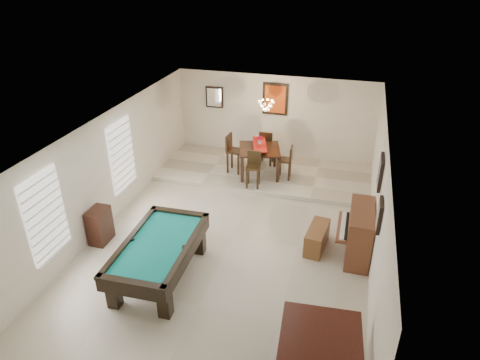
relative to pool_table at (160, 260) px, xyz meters
The scene contains 25 objects.
ground_plane 2.00m from the pool_table, 59.71° to the left, with size 6.00×9.00×0.02m, color beige.
wall_back 6.34m from the pool_table, 80.93° to the left, with size 6.00×0.04×2.60m, color silver.
wall_front 3.11m from the pool_table, 70.59° to the right, with size 6.00×0.04×2.60m, color silver.
wall_left 2.78m from the pool_table, 139.91° to the left, with size 0.04×9.00×2.60m, color silver.
wall_right 4.43m from the pool_table, 23.00° to the left, with size 0.04×9.00×2.60m, color silver.
ceiling 2.95m from the pool_table, 59.71° to the left, with size 6.00×9.00×0.04m, color white.
dining_step 5.05m from the pool_table, 78.69° to the left, with size 6.00×2.50×0.12m, color beige.
window_left_front 2.28m from the pool_table, 165.64° to the right, with size 0.06×1.00×1.70m, color white.
window_left_rear 3.19m from the pool_table, 130.82° to the left, with size 0.06×1.00×1.70m, color white.
pool_table is the anchor object (origin of this frame).
square_table 3.55m from the pool_table, 23.57° to the right, with size 1.18×1.18×0.82m, color black, non-canonical shape.
upright_piano 4.01m from the pool_table, 26.21° to the left, with size 0.75×1.33×1.11m, color brown, non-canonical shape.
piano_bench 3.38m from the pool_table, 31.91° to the left, with size 0.36×0.93×0.52m, color brown.
apothecary_chest 1.94m from the pool_table, 157.45° to the left, with size 0.36×0.54×0.81m, color black.
dining_table 4.76m from the pool_table, 79.26° to the left, with size 1.11×1.11×0.92m, color black, non-canonical shape.
flower_vase 4.82m from the pool_table, 79.26° to the left, with size 0.14×0.14×0.25m, color red, non-canonical shape.
dining_chair_south 4.03m from the pool_table, 77.14° to the left, with size 0.36×0.36×0.98m, color black, non-canonical shape.
dining_chair_north 5.51m from the pool_table, 80.25° to the left, with size 0.39×0.39×1.06m, color black, non-canonical shape.
dining_chair_west 4.68m from the pool_table, 87.83° to the left, with size 0.41×0.41×1.11m, color black, non-canonical shape.
dining_chair_east 4.92m from the pool_table, 70.70° to the left, with size 0.35×0.35×0.95m, color black, non-canonical shape.
chandelier 5.31m from the pool_table, 78.57° to the left, with size 0.44×0.44×0.60m, color #FFE5B2, non-canonical shape.
back_painting 6.41m from the pool_table, 80.87° to the left, with size 0.75×0.06×0.95m, color #D84C14.
back_mirror 6.38m from the pool_table, 98.42° to the left, with size 0.55×0.06×0.65m, color white.
right_picture_upper 4.67m from the pool_table, 26.78° to the left, with size 0.06×0.55×0.65m, color slate.
right_picture_lower 4.22m from the pool_table, ahead, with size 0.06×0.45×0.55m, color gray.
Camera 1 is at (2.32, -7.67, 5.69)m, focal length 32.00 mm.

